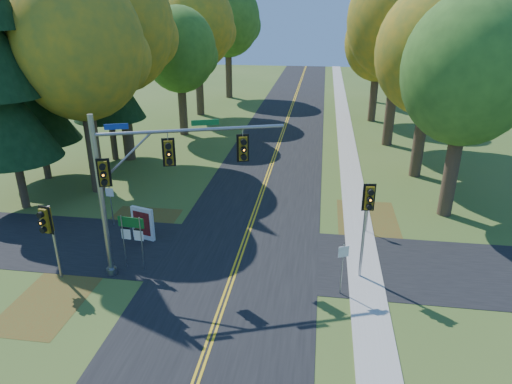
# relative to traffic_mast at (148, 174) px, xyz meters

# --- Properties ---
(ground) EXTENTS (160.00, 160.00, 0.00)m
(ground) POSITION_rel_traffic_mast_xyz_m (3.74, -0.05, -4.96)
(ground) COLOR #39571F
(ground) RESTS_ON ground
(road_main) EXTENTS (8.00, 160.00, 0.02)m
(road_main) POSITION_rel_traffic_mast_xyz_m (3.74, -0.05, -4.95)
(road_main) COLOR black
(road_main) RESTS_ON ground
(road_cross) EXTENTS (60.00, 6.00, 0.02)m
(road_cross) POSITION_rel_traffic_mast_xyz_m (3.74, 1.95, -4.95)
(road_cross) COLOR black
(road_cross) RESTS_ON ground
(centerline_left) EXTENTS (0.10, 160.00, 0.01)m
(centerline_left) POSITION_rel_traffic_mast_xyz_m (3.64, -0.05, -4.93)
(centerline_left) COLOR gold
(centerline_left) RESTS_ON road_main
(centerline_right) EXTENTS (0.10, 160.00, 0.01)m
(centerline_right) POSITION_rel_traffic_mast_xyz_m (3.84, -0.05, -4.93)
(centerline_right) COLOR gold
(centerline_right) RESTS_ON road_main
(sidewalk_east) EXTENTS (1.60, 160.00, 0.06)m
(sidewalk_east) POSITION_rel_traffic_mast_xyz_m (9.94, -0.05, -4.93)
(sidewalk_east) COLOR #9E998E
(sidewalk_east) RESTS_ON ground
(leaf_patch_w_near) EXTENTS (4.00, 6.00, 0.00)m
(leaf_patch_w_near) POSITION_rel_traffic_mast_xyz_m (-2.76, 3.95, -4.95)
(leaf_patch_w_near) COLOR brown
(leaf_patch_w_near) RESTS_ON ground
(leaf_patch_e) EXTENTS (3.50, 8.00, 0.00)m
(leaf_patch_e) POSITION_rel_traffic_mast_xyz_m (10.54, 5.95, -4.95)
(leaf_patch_e) COLOR brown
(leaf_patch_e) RESTS_ON ground
(leaf_patch_w_far) EXTENTS (3.00, 5.00, 0.00)m
(leaf_patch_w_far) POSITION_rel_traffic_mast_xyz_m (-3.76, -3.05, -4.95)
(leaf_patch_w_far) COLOR brown
(leaf_patch_w_far) RESTS_ON ground
(tree_w_a) EXTENTS (8.00, 8.00, 14.15)m
(tree_w_a) POSITION_rel_traffic_mast_xyz_m (-7.39, 9.34, 4.53)
(tree_w_a) COLOR #38281C
(tree_w_a) RESTS_ON ground
(tree_e_a) EXTENTS (7.20, 7.20, 12.73)m
(tree_e_a) POSITION_rel_traffic_mast_xyz_m (15.30, 8.73, 3.57)
(tree_e_a) COLOR #38281C
(tree_e_a) RESTS_ON ground
(tree_w_b) EXTENTS (8.60, 8.60, 15.38)m
(tree_w_b) POSITION_rel_traffic_mast_xyz_m (-7.98, 16.24, 5.41)
(tree_w_b) COLOR #38281C
(tree_w_b) RESTS_ON ground
(tree_e_b) EXTENTS (7.60, 7.60, 13.33)m
(tree_e_b) POSITION_rel_traffic_mast_xyz_m (14.71, 15.53, 3.94)
(tree_e_b) COLOR #38281C
(tree_e_b) RESTS_ON ground
(tree_w_c) EXTENTS (6.80, 6.80, 11.91)m
(tree_w_c) POSITION_rel_traffic_mast_xyz_m (-5.80, 24.42, 2.99)
(tree_w_c) COLOR #38281C
(tree_w_c) RESTS_ON ground
(tree_e_c) EXTENTS (8.80, 8.80, 15.79)m
(tree_e_c) POSITION_rel_traffic_mast_xyz_m (13.62, 23.64, 5.70)
(tree_e_c) COLOR #38281C
(tree_e_c) RESTS_ON ground
(tree_w_d) EXTENTS (8.20, 8.20, 14.56)m
(tree_w_d) POSITION_rel_traffic_mast_xyz_m (-6.39, 33.14, 4.82)
(tree_w_d) COLOR #38281C
(tree_w_d) RESTS_ON ground
(tree_e_d) EXTENTS (7.00, 7.00, 12.32)m
(tree_e_d) POSITION_rel_traffic_mast_xyz_m (13.00, 32.82, 3.28)
(tree_e_d) COLOR #38281C
(tree_e_d) RESTS_ON ground
(tree_w_e) EXTENTS (8.40, 8.40, 14.97)m
(tree_w_e) POSITION_rel_traffic_mast_xyz_m (-5.18, 44.04, 5.12)
(tree_w_e) COLOR #38281C
(tree_w_e) RESTS_ON ground
(tree_e_e) EXTENTS (7.80, 7.80, 13.74)m
(tree_e_e) POSITION_rel_traffic_mast_xyz_m (14.21, 43.53, 4.23)
(tree_e_e) COLOR #38281C
(tree_e_e) RESTS_ON ground
(pine_b) EXTENTS (5.60, 5.60, 17.31)m
(pine_b) POSITION_rel_traffic_mast_xyz_m (-12.26, 10.95, 3.20)
(pine_b) COLOR #38281C
(pine_b) RESTS_ON ground
(pine_c) EXTENTS (5.60, 5.60, 20.56)m
(pine_c) POSITION_rel_traffic_mast_xyz_m (-9.26, 15.95, 4.73)
(pine_c) COLOR #38281C
(pine_c) RESTS_ON ground
(traffic_mast) EXTENTS (8.06, 3.24, 7.71)m
(traffic_mast) POSITION_rel_traffic_mast_xyz_m (0.00, 0.00, 0.00)
(traffic_mast) COLOR gray
(traffic_mast) RESTS_ON ground
(east_signal_pole) EXTENTS (0.55, 0.64, 4.80)m
(east_signal_pole) POSITION_rel_traffic_mast_xyz_m (9.70, 0.62, -1.32)
(east_signal_pole) COLOR #989CA0
(east_signal_pole) RESTS_ON ground
(ped_signal_pole) EXTENTS (0.59, 0.69, 3.76)m
(ped_signal_pole) POSITION_rel_traffic_mast_xyz_m (-4.31, -1.44, -2.16)
(ped_signal_pole) COLOR gray
(ped_signal_pole) RESTS_ON ground
(route_sign_cluster) EXTENTS (1.31, 0.18, 2.81)m
(route_sign_cluster) POSITION_rel_traffic_mast_xyz_m (-1.06, -0.00, -2.98)
(route_sign_cluster) COLOR gray
(route_sign_cluster) RESTS_ON ground
(info_kiosk) EXTENTS (1.34, 0.55, 1.86)m
(info_kiosk) POSITION_rel_traffic_mast_xyz_m (-1.76, 2.95, -4.03)
(info_kiosk) COLOR silver
(info_kiosk) RESTS_ON ground
(reg_sign_e_north) EXTENTS (0.44, 0.14, 2.33)m
(reg_sign_e_north) POSITION_rel_traffic_mast_xyz_m (10.32, 5.50, -3.36)
(reg_sign_e_north) COLOR gray
(reg_sign_e_north) RESTS_ON ground
(reg_sign_e_south) EXTENTS (0.45, 0.21, 2.48)m
(reg_sign_e_south) POSITION_rel_traffic_mast_xyz_m (8.73, -0.70, -3.26)
(reg_sign_e_south) COLOR gray
(reg_sign_e_south) RESTS_ON ground
(reg_sign_w) EXTENTS (0.45, 0.07, 2.38)m
(reg_sign_w) POSITION_rel_traffic_mast_xyz_m (-4.16, 4.33, -3.33)
(reg_sign_w) COLOR gray
(reg_sign_w) RESTS_ON ground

